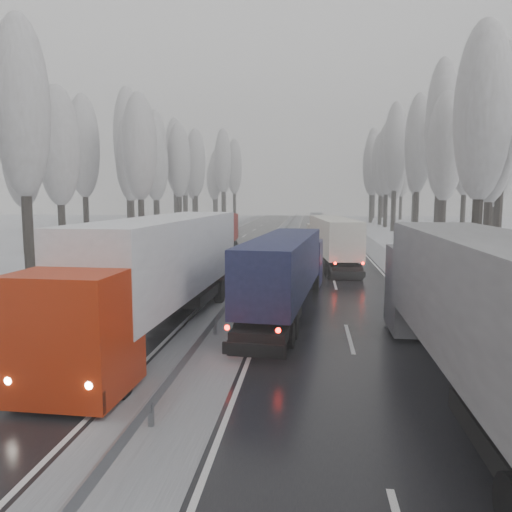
% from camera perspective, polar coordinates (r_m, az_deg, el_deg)
% --- Properties ---
extents(carriageway_right, '(7.50, 200.00, 0.03)m').
position_cam_1_polar(carriageway_right, '(37.37, 8.56, -1.56)').
color(carriageway_right, black).
rests_on(carriageway_right, ground).
extents(carriageway_left, '(7.50, 200.00, 0.03)m').
position_cam_1_polar(carriageway_left, '(38.40, -7.29, -1.32)').
color(carriageway_left, black).
rests_on(carriageway_left, ground).
extents(median_slush, '(3.00, 200.00, 0.04)m').
position_cam_1_polar(median_slush, '(37.53, 0.53, -1.44)').
color(median_slush, '#A0A3A8').
rests_on(median_slush, ground).
extents(shoulder_right, '(2.40, 200.00, 0.04)m').
position_cam_1_polar(shoulder_right, '(37.90, 16.07, -1.63)').
color(shoulder_right, '#A0A3A8').
rests_on(shoulder_right, ground).
extents(shoulder_left, '(2.40, 200.00, 0.04)m').
position_cam_1_polar(shoulder_left, '(39.85, -14.23, -1.17)').
color(shoulder_left, '#A0A3A8').
rests_on(shoulder_left, ground).
extents(median_guardrail, '(0.12, 200.00, 0.76)m').
position_cam_1_polar(median_guardrail, '(37.43, 0.53, -0.57)').
color(median_guardrail, slate).
rests_on(median_guardrail, ground).
extents(tree_18, '(3.60, 3.60, 16.58)m').
position_cam_1_polar(tree_18, '(36.03, 24.48, 14.65)').
color(tree_18, black).
rests_on(tree_18, ground).
extents(tree_20, '(3.60, 3.60, 15.71)m').
position_cam_1_polar(tree_20, '(44.67, 25.36, 12.26)').
color(tree_20, black).
rests_on(tree_20, ground).
extents(tree_21, '(3.60, 3.60, 18.62)m').
position_cam_1_polar(tree_21, '(49.37, 26.44, 13.81)').
color(tree_21, black).
rests_on(tree_21, ground).
extents(tree_22, '(3.60, 3.60, 15.86)m').
position_cam_1_polar(tree_22, '(54.41, 20.84, 11.50)').
color(tree_22, black).
rests_on(tree_22, ground).
extents(tree_23, '(3.60, 3.60, 13.55)m').
position_cam_1_polar(tree_23, '(59.93, 25.71, 9.40)').
color(tree_23, black).
rests_on(tree_23, ground).
extents(tree_24, '(3.60, 3.60, 20.49)m').
position_cam_1_polar(tree_24, '(60.17, 20.47, 13.86)').
color(tree_24, black).
rests_on(tree_24, ground).
extents(tree_25, '(3.60, 3.60, 19.44)m').
position_cam_1_polar(tree_25, '(65.83, 25.56, 12.40)').
color(tree_25, black).
rests_on(tree_25, ground).
extents(tree_26, '(3.60, 3.60, 18.78)m').
position_cam_1_polar(tree_26, '(69.92, 18.08, 12.03)').
color(tree_26, black).
rests_on(tree_26, ground).
extents(tree_27, '(3.60, 3.60, 17.62)m').
position_cam_1_polar(tree_27, '(75.43, 22.85, 10.87)').
color(tree_27, black).
rests_on(tree_27, ground).
extents(tree_28, '(3.60, 3.60, 19.62)m').
position_cam_1_polar(tree_28, '(80.22, 15.64, 11.80)').
color(tree_28, black).
rests_on(tree_28, ground).
extents(tree_29, '(3.60, 3.60, 18.11)m').
position_cam_1_polar(tree_29, '(85.50, 20.14, 10.67)').
color(tree_29, black).
rests_on(tree_29, ground).
extents(tree_30, '(3.60, 3.60, 17.86)m').
position_cam_1_polar(tree_30, '(89.77, 14.74, 10.56)').
color(tree_30, black).
rests_on(tree_30, ground).
extents(tree_31, '(3.60, 3.60, 18.58)m').
position_cam_1_polar(tree_31, '(94.75, 17.99, 10.53)').
color(tree_31, black).
rests_on(tree_31, ground).
extents(tree_32, '(3.60, 3.60, 17.33)m').
position_cam_1_polar(tree_32, '(97.18, 14.12, 10.09)').
color(tree_32, black).
rests_on(tree_32, ground).
extents(tree_33, '(3.60, 3.60, 14.33)m').
position_cam_1_polar(tree_33, '(101.50, 15.56, 8.82)').
color(tree_33, black).
rests_on(tree_33, ground).
extents(tree_34, '(3.60, 3.60, 17.63)m').
position_cam_1_polar(tree_34, '(104.12, 13.09, 10.00)').
color(tree_34, black).
rests_on(tree_34, ground).
extents(tree_35, '(3.60, 3.60, 18.25)m').
position_cam_1_polar(tree_35, '(109.52, 17.71, 9.90)').
color(tree_35, black).
rests_on(tree_35, ground).
extents(tree_36, '(3.60, 3.60, 20.23)m').
position_cam_1_polar(tree_36, '(114.13, 13.19, 10.54)').
color(tree_36, black).
rests_on(tree_36, ground).
extents(tree_37, '(3.60, 3.60, 16.37)m').
position_cam_1_polar(tree_37, '(118.96, 16.30, 9.11)').
color(tree_37, black).
rests_on(tree_37, ground).
extents(tree_38, '(3.60, 3.60, 17.97)m').
position_cam_1_polar(tree_38, '(124.72, 13.37, 9.56)').
color(tree_38, black).
rests_on(tree_38, ground).
extents(tree_39, '(3.60, 3.60, 16.19)m').
position_cam_1_polar(tree_39, '(129.00, 14.39, 8.93)').
color(tree_39, black).
rests_on(tree_39, ground).
extents(tree_58, '(3.60, 3.60, 17.21)m').
position_cam_1_polar(tree_58, '(37.13, -25.22, 14.99)').
color(tree_58, black).
rests_on(tree_58, ground).
extents(tree_60, '(3.60, 3.60, 14.84)m').
position_cam_1_polar(tree_60, '(46.58, -21.65, 11.51)').
color(tree_60, black).
rests_on(tree_60, ground).
extents(tree_61, '(3.60, 3.60, 13.95)m').
position_cam_1_polar(tree_61, '(52.83, -25.19, 10.12)').
color(tree_61, black).
rests_on(tree_61, ground).
extents(tree_62, '(3.60, 3.60, 16.04)m').
position_cam_1_polar(tree_62, '(53.87, -13.18, 11.94)').
color(tree_62, black).
rests_on(tree_62, ground).
extents(tree_63, '(3.60, 3.60, 16.88)m').
position_cam_1_polar(tree_63, '(60.59, -19.12, 11.68)').
color(tree_63, black).
rests_on(tree_63, ground).
extents(tree_64, '(3.60, 3.60, 15.42)m').
position_cam_1_polar(tree_64, '(63.73, -14.17, 10.75)').
color(tree_64, black).
rests_on(tree_64, ground).
extents(tree_65, '(3.60, 3.60, 19.48)m').
position_cam_1_polar(tree_65, '(68.31, -14.48, 12.65)').
color(tree_65, black).
rests_on(tree_65, ground).
extents(tree_66, '(3.60, 3.60, 15.23)m').
position_cam_1_polar(tree_66, '(72.79, -11.41, 10.23)').
color(tree_66, black).
rests_on(tree_66, ground).
extents(tree_67, '(3.60, 3.60, 17.09)m').
position_cam_1_polar(tree_67, '(77.09, -11.52, 10.92)').
color(tree_67, black).
rests_on(tree_67, ground).
extents(tree_68, '(3.60, 3.60, 16.65)m').
position_cam_1_polar(tree_68, '(78.89, -8.80, 10.68)').
color(tree_68, black).
rests_on(tree_68, ground).
extents(tree_69, '(3.60, 3.60, 19.35)m').
position_cam_1_polar(tree_69, '(84.19, -11.35, 11.55)').
color(tree_69, black).
rests_on(tree_69, ground).
extents(tree_70, '(3.60, 3.60, 17.09)m').
position_cam_1_polar(tree_70, '(88.60, -6.93, 10.47)').
color(tree_70, black).
rests_on(tree_70, ground).
extents(tree_71, '(3.60, 3.60, 19.61)m').
position_cam_1_polar(tree_71, '(93.75, -9.27, 11.21)').
color(tree_71, black).
rests_on(tree_71, ground).
extents(tree_72, '(3.60, 3.60, 15.11)m').
position_cam_1_polar(tree_72, '(98.21, -7.16, 9.38)').
color(tree_72, black).
rests_on(tree_72, ground).
extents(tree_73, '(3.60, 3.60, 17.22)m').
position_cam_1_polar(tree_73, '(102.85, -8.24, 10.00)').
color(tree_73, black).
rests_on(tree_73, ground).
extents(tree_74, '(3.60, 3.60, 19.68)m').
position_cam_1_polar(tree_74, '(108.15, -3.81, 10.73)').
color(tree_74, black).
rests_on(tree_74, ground).
extents(tree_75, '(3.60, 3.60, 18.60)m').
position_cam_1_polar(tree_75, '(113.93, -8.05, 10.14)').
color(tree_75, black).
rests_on(tree_75, ground).
extents(tree_76, '(3.60, 3.60, 18.55)m').
position_cam_1_polar(tree_76, '(117.19, -2.50, 10.09)').
color(tree_76, black).
rests_on(tree_76, ground).
extents(tree_77, '(3.60, 3.60, 14.32)m').
position_cam_1_polar(tree_77, '(121.98, -4.84, 8.68)').
color(tree_77, black).
rests_on(tree_77, ground).
extents(tree_78, '(3.60, 3.60, 19.55)m').
position_cam_1_polar(tree_78, '(124.29, -3.65, 10.20)').
color(tree_78, black).
rests_on(tree_78, ground).
extents(tree_79, '(3.60, 3.60, 17.07)m').
position_cam_1_polar(tree_79, '(128.64, -4.57, 9.38)').
color(tree_79, black).
rests_on(tree_79, ground).
extents(truck_grey_tarp, '(2.89, 17.55, 4.49)m').
position_cam_1_polar(truck_grey_tarp, '(14.32, 24.50, -5.25)').
color(truck_grey_tarp, '#4A4B4F').
rests_on(truck_grey_tarp, ground).
extents(truck_blue_box, '(3.58, 14.36, 3.65)m').
position_cam_1_polar(truck_blue_box, '(23.56, 3.55, -1.27)').
color(truck_blue_box, '#1C1E48').
rests_on(truck_blue_box, ground).
extents(truck_cream_box, '(3.87, 14.88, 3.78)m').
position_cam_1_polar(truck_cream_box, '(39.42, 8.59, 2.08)').
color(truck_cream_box, beige).
rests_on(truck_cream_box, ground).
extents(box_truck_distant, '(2.15, 6.91, 2.58)m').
position_cam_1_polar(box_truck_distant, '(89.34, 6.87, 4.21)').
color(box_truck_distant, silver).
rests_on(box_truck_distant, ground).
extents(truck_red_white, '(3.48, 17.95, 4.58)m').
position_cam_1_polar(truck_red_white, '(20.30, -11.01, -1.17)').
color(truck_red_white, '#AF2709').
rests_on(truck_red_white, ground).
extents(truck_red_red, '(2.75, 14.45, 3.69)m').
position_cam_1_polar(truck_red_red, '(44.05, -4.53, 2.57)').
color(truck_red_red, '#A90921').
rests_on(truck_red_red, ground).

